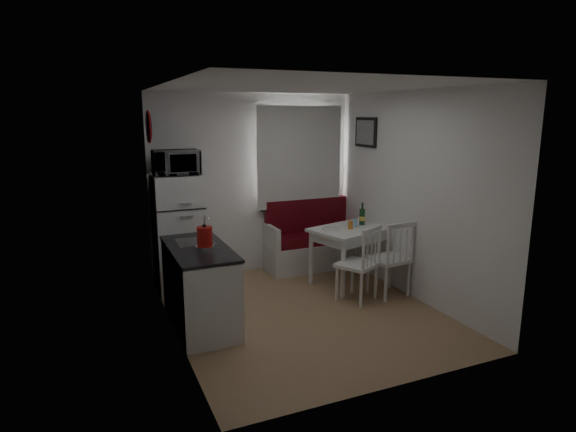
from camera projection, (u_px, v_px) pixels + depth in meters
name	position (u px, v px, depth m)	size (l,w,h in m)	color
floor	(304.00, 312.00, 5.72)	(3.00, 3.50, 0.02)	tan
ceiling	(306.00, 86.00, 5.17)	(3.00, 3.50, 0.02)	white
wall_back	(254.00, 184.00, 7.02)	(3.00, 0.02, 2.60)	white
wall_front	(398.00, 242.00, 3.87)	(3.00, 0.02, 2.60)	white
wall_left	(171.00, 216.00, 4.86)	(0.02, 3.50, 2.60)	white
wall_right	(413.00, 196.00, 6.03)	(0.02, 3.50, 2.60)	white
window	(298.00, 160.00, 7.19)	(1.22, 0.06, 1.47)	white
curtain	(300.00, 157.00, 7.12)	(1.35, 0.02, 1.50)	white
kitchen_counter	(200.00, 286.00, 5.30)	(0.62, 1.32, 1.16)	white
wall_sign	(149.00, 127.00, 6.00)	(0.40, 0.40, 0.03)	#1A1D9C
picture_frame	(366.00, 132.00, 6.85)	(0.04, 0.52, 0.42)	black
bench	(312.00, 245.00, 7.34)	(1.45, 0.56, 1.04)	white
dining_table	(351.00, 234.00, 6.57)	(1.21, 1.00, 0.79)	white
chair_left	(362.00, 256.00, 5.89)	(0.60, 0.61, 0.52)	white
chair_right	(394.00, 251.00, 6.07)	(0.51, 0.49, 0.53)	white
fridge	(179.00, 233.00, 6.36)	(0.62, 0.62, 1.54)	white
microwave	(176.00, 163.00, 6.12)	(0.57, 0.39, 0.32)	white
kettle	(205.00, 237.00, 5.10)	(0.20, 0.20, 0.26)	#AB110D
wine_bottle	(362.00, 214.00, 6.69)	(0.08, 0.08, 0.31)	#143E1A
drinking_glass_orange	(350.00, 225.00, 6.47)	(0.07, 0.07, 0.11)	orange
drinking_glass_blue	(355.00, 223.00, 6.61)	(0.06, 0.06, 0.11)	#84BDE0
plate	(332.00, 229.00, 6.45)	(0.25, 0.25, 0.02)	white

